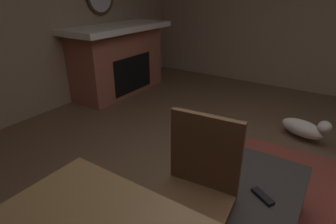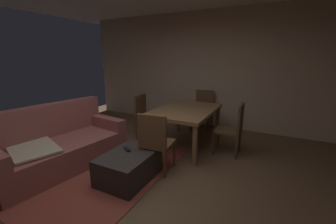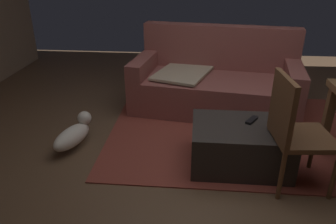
{
  "view_description": "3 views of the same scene",
  "coord_description": "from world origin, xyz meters",
  "px_view_note": "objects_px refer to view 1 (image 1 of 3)",
  "views": [
    {
      "loc": [
        1.71,
        0.37,
        1.57
      ],
      "look_at": [
        -0.21,
        -0.89,
        0.53
      ],
      "focal_mm": 28.86,
      "sensor_mm": 36.0,
      "label": 1
    },
    {
      "loc": [
        -1.96,
        -1.68,
        1.71
      ],
      "look_at": [
        0.31,
        -0.52,
        1.04
      ],
      "focal_mm": 22.53,
      "sensor_mm": 36.0,
      "label": 2
    },
    {
      "loc": [
        -0.21,
        -2.48,
        1.69
      ],
      "look_at": [
        -0.4,
        -0.35,
        0.69
      ],
      "focal_mm": 34.8,
      "sensor_mm": 36.0,
      "label": 3
    }
  ],
  "objects_px": {
    "ottoman_coffee_table": "(248,207)",
    "tv_remote": "(263,196)",
    "fireplace": "(119,59)",
    "dining_chair_west": "(197,184)",
    "small_dog": "(305,128)"
  },
  "relations": [
    {
      "from": "fireplace",
      "to": "dining_chair_west",
      "type": "distance_m",
      "value": 3.18
    },
    {
      "from": "fireplace",
      "to": "ottoman_coffee_table",
      "type": "height_order",
      "value": "fireplace"
    },
    {
      "from": "ottoman_coffee_table",
      "to": "tv_remote",
      "type": "xyz_separation_m",
      "value": [
        0.09,
        0.09,
        0.21
      ]
    },
    {
      "from": "fireplace",
      "to": "dining_chair_west",
      "type": "xyz_separation_m",
      "value": [
        2.0,
        2.47,
        -0.03
      ]
    },
    {
      "from": "fireplace",
      "to": "dining_chair_west",
      "type": "bearing_deg",
      "value": 50.96
    },
    {
      "from": "dining_chair_west",
      "to": "small_dog",
      "type": "bearing_deg",
      "value": 168.94
    },
    {
      "from": "ottoman_coffee_table",
      "to": "dining_chair_west",
      "type": "height_order",
      "value": "dining_chair_west"
    },
    {
      "from": "fireplace",
      "to": "ottoman_coffee_table",
      "type": "distance_m",
      "value": 3.19
    },
    {
      "from": "fireplace",
      "to": "ottoman_coffee_table",
      "type": "relative_size",
      "value": 2.1
    },
    {
      "from": "ottoman_coffee_table",
      "to": "fireplace",
      "type": "bearing_deg",
      "value": -121.43
    },
    {
      "from": "dining_chair_west",
      "to": "small_dog",
      "type": "height_order",
      "value": "dining_chair_west"
    },
    {
      "from": "ottoman_coffee_table",
      "to": "tv_remote",
      "type": "height_order",
      "value": "tv_remote"
    },
    {
      "from": "dining_chair_west",
      "to": "small_dog",
      "type": "relative_size",
      "value": 1.74
    },
    {
      "from": "fireplace",
      "to": "dining_chair_west",
      "type": "relative_size",
      "value": 1.92
    },
    {
      "from": "small_dog",
      "to": "dining_chair_west",
      "type": "bearing_deg",
      "value": -11.06
    }
  ]
}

